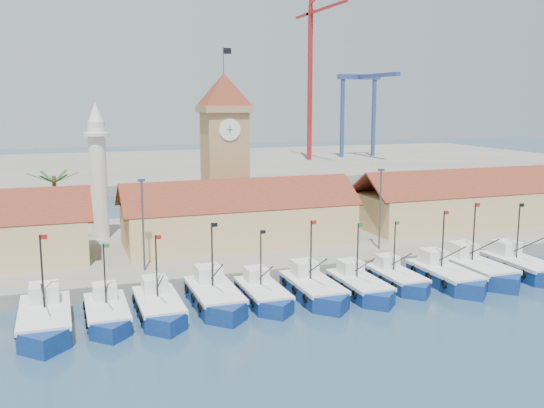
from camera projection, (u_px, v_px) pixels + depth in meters
name	position (u px, v px, depth m)	size (l,w,h in m)	color
ground	(304.00, 310.00, 52.43)	(400.00, 400.00, 0.00)	navy
quay	(230.00, 242.00, 74.60)	(140.00, 32.00, 1.50)	gray
terminal	(140.00, 168.00, 154.48)	(240.00, 80.00, 2.00)	gray
boat_0	(45.00, 322.00, 47.29)	(3.89, 10.66, 8.07)	navy
boat_1	(107.00, 315.00, 49.19)	(3.31, 9.06, 6.85)	navy
boat_2	(159.00, 308.00, 50.62)	(3.49, 9.57, 7.24)	navy
boat_3	(215.00, 298.00, 53.05)	(3.77, 10.33, 7.82)	navy
boat_4	(264.00, 296.00, 54.10)	(3.33, 9.12, 6.90)	navy
boat_5	(314.00, 290.00, 55.35)	(3.64, 9.98, 7.55)	navy
boat_6	(361.00, 287.00, 56.38)	(3.41, 9.33, 7.06)	navy
boat_7	(398.00, 280.00, 58.97)	(3.23, 8.85, 6.70)	navy
boat_8	(447.00, 277.00, 59.39)	(3.71, 10.17, 7.70)	navy
boat_9	(478.00, 271.00, 61.46)	(3.92, 10.75, 8.14)	navy
boat_10	(522.00, 268.00, 62.73)	(3.80, 10.40, 7.87)	navy
hall_center	(239.00, 222.00, 70.34)	(27.04, 10.13, 7.61)	tan
hall_right	(469.00, 206.00, 80.85)	(31.20, 10.13, 7.61)	tan
clock_tower	(225.00, 149.00, 74.56)	(5.80, 5.80, 22.70)	#A17753
minaret	(98.00, 170.00, 71.88)	(3.00, 3.00, 16.30)	silver
palm_tree	(55.00, 204.00, 68.97)	(5.60, 5.03, 8.39)	brown
lamp_posts	(265.00, 212.00, 62.65)	(80.70, 0.25, 9.03)	#3F3F44
crane_red_right	(312.00, 63.00, 159.06)	(1.00, 31.10, 46.45)	#A7191A
gantry	(364.00, 93.00, 168.51)	(13.00, 22.00, 23.20)	navy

